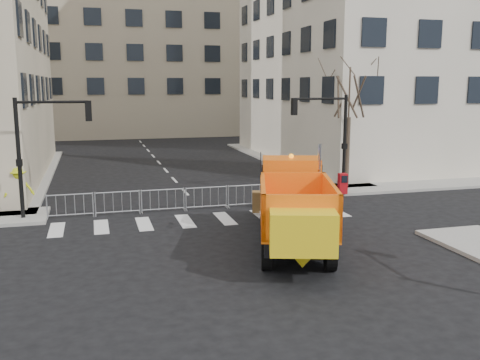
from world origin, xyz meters
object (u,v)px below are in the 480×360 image
object	(u,v)px
plow_truck	(294,205)
worker	(19,188)
cop_a	(308,200)
cop_c	(302,192)
newspaper_box	(343,184)
cop_b	(288,194)

from	to	relation	value
plow_truck	worker	distance (m)	13.51
cop_a	cop_c	distance (m)	1.55
plow_truck	cop_c	distance (m)	5.92
plow_truck	worker	xyz separation A→B (m)	(-10.37, 8.65, -0.48)
cop_a	worker	distance (m)	13.42
cop_a	newspaper_box	distance (m)	5.67
plow_truck	cop_a	world-z (taller)	plow_truck
cop_c	plow_truck	bearing A→B (deg)	22.60
cop_b	plow_truck	bearing A→B (deg)	69.08
cop_a	cop_c	bearing A→B (deg)	-124.85
cop_b	cop_c	xyz separation A→B (m)	(0.70, -0.03, 0.05)
plow_truck	worker	bearing A→B (deg)	67.45
worker	newspaper_box	bearing A→B (deg)	-10.52
plow_truck	cop_b	size ratio (longest dim) A/B	5.55
cop_c	newspaper_box	distance (m)	4.41
newspaper_box	cop_b	bearing A→B (deg)	-141.41
cop_b	cop_c	world-z (taller)	cop_c
cop_b	worker	size ratio (longest dim) A/B	0.87
worker	cop_b	bearing A→B (deg)	-23.55
cop_a	cop_c	size ratio (longest dim) A/B	0.97
newspaper_box	worker	bearing A→B (deg)	-176.29
cop_c	newspaper_box	xyz separation A→B (m)	(3.47, 2.71, -0.24)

